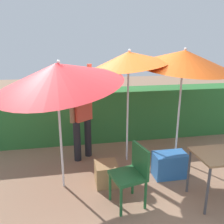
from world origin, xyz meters
The scene contains 10 objects.
ground_plane centered at (0.00, 0.00, 0.00)m, with size 24.00×24.00×0.00m, color #937056.
hedge_row centered at (0.00, 1.79, 0.60)m, with size 8.00×0.70×1.20m, color #2D7033.
umbrella_rainbow centered at (1.33, 0.40, 1.99)m, with size 1.76×1.76×2.28m.
umbrella_orange centered at (0.35, 0.54, 1.99)m, with size 1.46×1.44×2.23m.
umbrella_yellow centered at (-0.87, -0.15, 1.84)m, with size 1.93×1.90×2.23m.
person_vendor centered at (-0.51, 0.81, 0.93)m, with size 0.50×0.40×1.88m.
chair_plastic centered at (0.10, -0.74, 0.51)m, with size 0.53×0.53×0.89m.
cooler_box centered at (0.95, -0.15, 0.21)m, with size 0.57×0.34×0.43m, color #2D6BB7.
crate_cardboard centered at (-0.18, -0.18, 0.18)m, with size 0.36×0.40×0.37m, color #9E7A4C.
folding_table centered at (1.39, -0.90, 0.67)m, with size 0.80×0.60×0.76m.
Camera 1 is at (-0.72, -3.62, 2.29)m, focal length 37.95 mm.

